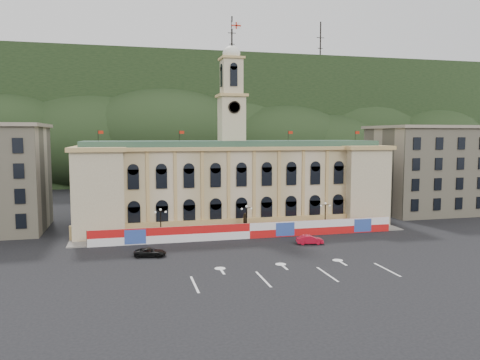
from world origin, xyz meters
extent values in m
plane|color=black|center=(0.00, 0.00, 0.00)|extent=(260.00, 260.00, 0.00)
cube|color=black|center=(0.00, 130.00, 22.00)|extent=(230.00, 70.00, 44.00)
cube|color=#595651|center=(35.00, 110.00, 30.00)|extent=(22.00, 8.00, 14.00)
cube|color=#595651|center=(-48.00, 108.00, 26.00)|extent=(16.00, 7.00, 10.00)
cylinder|color=black|center=(20.00, 115.00, 50.00)|extent=(0.50, 0.50, 20.00)
cylinder|color=black|center=(55.00, 115.00, 50.00)|extent=(0.50, 0.50, 20.00)
cube|color=beige|center=(0.00, 28.00, 7.00)|extent=(55.00, 15.00, 14.00)
cube|color=tan|center=(0.00, 20.20, 1.20)|extent=(56.00, 0.80, 2.40)
cube|color=tan|center=(0.00, 28.00, 14.30)|extent=(56.20, 16.20, 0.60)
cube|color=#30503E|center=(0.00, 28.00, 15.00)|extent=(53.00, 13.00, 1.20)
cube|color=beige|center=(-23.50, 27.00, 7.00)|extent=(8.00, 17.00, 14.00)
cube|color=beige|center=(23.50, 27.00, 7.00)|extent=(8.00, 17.00, 14.00)
cube|color=beige|center=(0.00, 28.00, 19.60)|extent=(4.40, 4.40, 8.00)
cube|color=tan|center=(0.00, 28.00, 23.80)|extent=(5.20, 5.20, 0.50)
cube|color=beige|center=(0.00, 28.00, 27.10)|extent=(3.60, 3.60, 6.50)
cube|color=tan|center=(0.00, 28.00, 30.50)|extent=(4.20, 4.20, 0.40)
cylinder|color=black|center=(0.00, 25.70, 21.60)|extent=(2.20, 0.20, 2.20)
ellipsoid|color=silver|center=(0.00, 28.00, 31.40)|extent=(3.20, 3.20, 2.72)
cylinder|color=black|center=(0.00, 28.00, 34.60)|extent=(0.12, 0.12, 5.00)
cube|color=white|center=(0.90, 28.00, 36.40)|extent=(1.80, 0.04, 1.20)
cube|color=red|center=(0.90, 27.97, 36.40)|extent=(1.80, 0.02, 0.22)
cube|color=red|center=(0.90, 27.97, 36.40)|extent=(0.22, 0.02, 1.20)
cube|color=#B8AC8E|center=(43.00, 31.00, 9.00)|extent=(20.00, 16.00, 18.00)
cube|color=gray|center=(43.00, 31.00, 18.30)|extent=(21.00, 17.00, 0.60)
cube|color=red|center=(0.00, 15.00, 1.25)|extent=(50.00, 0.25, 2.50)
cube|color=#304CA1|center=(-18.00, 14.86, 1.25)|extent=(3.20, 0.05, 2.20)
cube|color=#304CA1|center=(6.00, 14.86, 1.25)|extent=(3.20, 0.05, 2.20)
cube|color=#304CA1|center=(20.00, 14.86, 1.25)|extent=(3.20, 0.05, 2.20)
cube|color=slate|center=(0.00, 17.75, 0.08)|extent=(56.00, 5.50, 0.16)
cube|color=#595651|center=(0.00, 18.00, 0.90)|extent=(1.40, 1.40, 1.80)
cylinder|color=black|center=(0.00, 18.00, 2.60)|extent=(0.60, 0.60, 1.60)
sphere|color=black|center=(0.00, 18.00, 3.50)|extent=(0.44, 0.44, 0.44)
cylinder|color=black|center=(-14.00, 17.00, 0.15)|extent=(0.44, 0.44, 0.30)
cylinder|color=black|center=(-14.00, 17.00, 2.40)|extent=(0.18, 0.18, 4.80)
cube|color=black|center=(-14.00, 17.00, 4.70)|extent=(1.60, 0.08, 0.08)
sphere|color=silver|center=(-14.80, 17.00, 4.55)|extent=(0.36, 0.36, 0.36)
sphere|color=silver|center=(-13.20, 17.00, 4.55)|extent=(0.36, 0.36, 0.36)
sphere|color=silver|center=(-14.00, 17.00, 4.95)|extent=(0.40, 0.40, 0.40)
cylinder|color=black|center=(0.00, 17.00, 0.15)|extent=(0.44, 0.44, 0.30)
cylinder|color=black|center=(0.00, 17.00, 2.40)|extent=(0.18, 0.18, 4.80)
cube|color=black|center=(0.00, 17.00, 4.70)|extent=(1.60, 0.08, 0.08)
sphere|color=silver|center=(-0.80, 17.00, 4.55)|extent=(0.36, 0.36, 0.36)
sphere|color=silver|center=(0.80, 17.00, 4.55)|extent=(0.36, 0.36, 0.36)
sphere|color=silver|center=(0.00, 17.00, 4.95)|extent=(0.40, 0.40, 0.40)
cylinder|color=black|center=(14.00, 17.00, 0.15)|extent=(0.44, 0.44, 0.30)
cylinder|color=black|center=(14.00, 17.00, 2.40)|extent=(0.18, 0.18, 4.80)
cube|color=black|center=(14.00, 17.00, 4.70)|extent=(1.60, 0.08, 0.08)
sphere|color=silver|center=(13.20, 17.00, 4.55)|extent=(0.36, 0.36, 0.36)
sphere|color=silver|center=(14.80, 17.00, 4.55)|extent=(0.36, 0.36, 0.36)
sphere|color=silver|center=(14.00, 17.00, 4.95)|extent=(0.40, 0.40, 0.40)
imported|color=#B40C22|center=(7.94, 9.08, 0.67)|extent=(2.65, 4.52, 1.35)
imported|color=black|center=(-16.17, 7.39, 0.60)|extent=(3.67, 5.10, 1.20)
camera|label=1|loc=(-19.23, -56.55, 16.60)|focal=35.00mm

